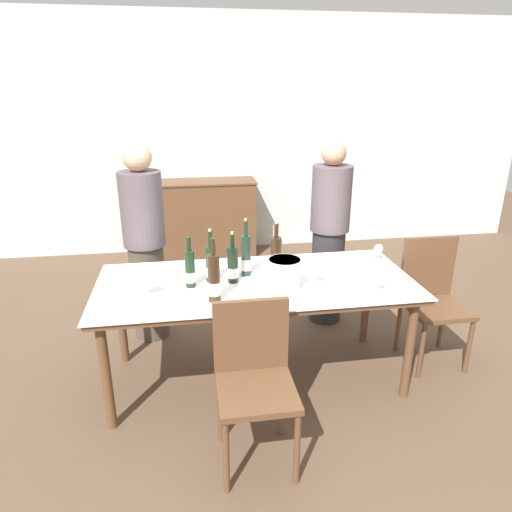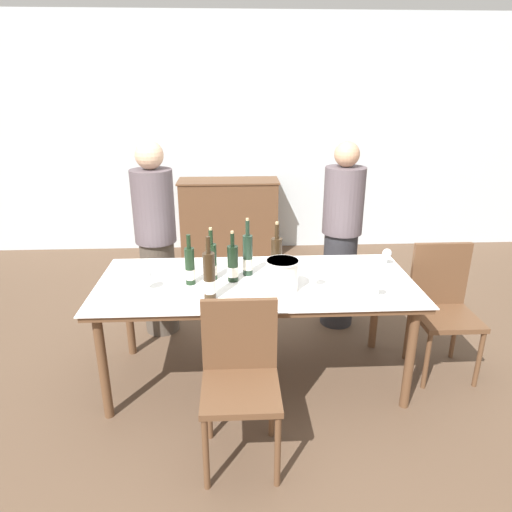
{
  "view_description": "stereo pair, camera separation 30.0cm",
  "coord_description": "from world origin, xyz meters",
  "px_view_note": "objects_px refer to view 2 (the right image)",
  "views": [
    {
      "loc": [
        -0.44,
        -2.78,
        2.0
      ],
      "look_at": [
        0.0,
        0.0,
        0.94
      ],
      "focal_mm": 32.0,
      "sensor_mm": 36.0,
      "label": 1
    },
    {
      "loc": [
        -0.14,
        -2.81,
        2.0
      ],
      "look_at": [
        0.0,
        0.0,
        0.94
      ],
      "focal_mm": 32.0,
      "sensor_mm": 36.0,
      "label": 2
    }
  ],
  "objects_px": {
    "wine_bottle_3": "(248,256)",
    "wine_glass_1": "(379,283)",
    "wine_bottle_4": "(212,262)",
    "ice_bucket": "(282,275)",
    "person_guest_left": "(341,238)",
    "dining_table": "(256,290)",
    "wine_glass_3": "(387,254)",
    "wine_bottle_1": "(190,267)",
    "wine_glass_2": "(145,275)",
    "wine_bottle_0": "(233,264)",
    "wine_glass_0": "(316,273)",
    "chair_near_front": "(240,371)",
    "chair_right_end": "(442,301)",
    "person_host": "(156,241)",
    "wine_bottle_5": "(209,277)",
    "sideboard_cabinet": "(229,217)",
    "wine_bottle_2": "(276,260)"
  },
  "relations": [
    {
      "from": "wine_bottle_1",
      "to": "wine_bottle_5",
      "type": "xyz_separation_m",
      "value": [
        0.14,
        -0.23,
        0.02
      ]
    },
    {
      "from": "wine_glass_0",
      "to": "person_host",
      "type": "bearing_deg",
      "value": 143.49
    },
    {
      "from": "wine_bottle_4",
      "to": "wine_glass_3",
      "type": "height_order",
      "value": "wine_bottle_4"
    },
    {
      "from": "wine_bottle_4",
      "to": "person_guest_left",
      "type": "relative_size",
      "value": 0.23
    },
    {
      "from": "sideboard_cabinet",
      "to": "wine_glass_0",
      "type": "height_order",
      "value": "sideboard_cabinet"
    },
    {
      "from": "wine_glass_2",
      "to": "chair_right_end",
      "type": "relative_size",
      "value": 0.16
    },
    {
      "from": "wine_bottle_5",
      "to": "wine_glass_1",
      "type": "relative_size",
      "value": 2.92
    },
    {
      "from": "wine_bottle_3",
      "to": "wine_glass_1",
      "type": "bearing_deg",
      "value": -27.24
    },
    {
      "from": "wine_bottle_5",
      "to": "wine_bottle_0",
      "type": "bearing_deg",
      "value": 62.17
    },
    {
      "from": "wine_bottle_3",
      "to": "chair_near_front",
      "type": "height_order",
      "value": "wine_bottle_3"
    },
    {
      "from": "ice_bucket",
      "to": "wine_bottle_1",
      "type": "bearing_deg",
      "value": 167.36
    },
    {
      "from": "wine_glass_2",
      "to": "wine_bottle_1",
      "type": "bearing_deg",
      "value": 18.25
    },
    {
      "from": "wine_bottle_4",
      "to": "wine_glass_1",
      "type": "bearing_deg",
      "value": -18.14
    },
    {
      "from": "person_guest_left",
      "to": "chair_near_front",
      "type": "bearing_deg",
      "value": -120.61
    },
    {
      "from": "wine_bottle_2",
      "to": "person_host",
      "type": "bearing_deg",
      "value": 141.49
    },
    {
      "from": "wine_glass_2",
      "to": "wine_glass_0",
      "type": "bearing_deg",
      "value": -0.12
    },
    {
      "from": "wine_bottle_0",
      "to": "wine_glass_3",
      "type": "xyz_separation_m",
      "value": [
        1.12,
        0.23,
        -0.03
      ]
    },
    {
      "from": "person_guest_left",
      "to": "wine_glass_3",
      "type": "bearing_deg",
      "value": -69.04
    },
    {
      "from": "sideboard_cabinet",
      "to": "wine_bottle_5",
      "type": "height_order",
      "value": "wine_bottle_5"
    },
    {
      "from": "chair_near_front",
      "to": "person_guest_left",
      "type": "relative_size",
      "value": 0.58
    },
    {
      "from": "dining_table",
      "to": "wine_glass_3",
      "type": "xyz_separation_m",
      "value": [
        0.97,
        0.24,
        0.15
      ]
    },
    {
      "from": "wine_glass_2",
      "to": "person_guest_left",
      "type": "bearing_deg",
      "value": 31.54
    },
    {
      "from": "wine_bottle_1",
      "to": "wine_glass_2",
      "type": "xyz_separation_m",
      "value": [
        -0.28,
        -0.09,
        -0.01
      ]
    },
    {
      "from": "dining_table",
      "to": "sideboard_cabinet",
      "type": "bearing_deg",
      "value": 94.31
    },
    {
      "from": "wine_bottle_3",
      "to": "wine_glass_2",
      "type": "xyz_separation_m",
      "value": [
        -0.66,
        -0.23,
        -0.03
      ]
    },
    {
      "from": "wine_glass_3",
      "to": "sideboard_cabinet",
      "type": "bearing_deg",
      "value": 115.83
    },
    {
      "from": "wine_bottle_3",
      "to": "wine_bottle_4",
      "type": "relative_size",
      "value": 1.11
    },
    {
      "from": "dining_table",
      "to": "wine_bottle_4",
      "type": "bearing_deg",
      "value": 170.54
    },
    {
      "from": "wine_glass_1",
      "to": "person_host",
      "type": "height_order",
      "value": "person_host"
    },
    {
      "from": "wine_bottle_4",
      "to": "person_host",
      "type": "relative_size",
      "value": 0.23
    },
    {
      "from": "person_host",
      "to": "person_guest_left",
      "type": "bearing_deg",
      "value": 1.7
    },
    {
      "from": "sideboard_cabinet",
      "to": "wine_bottle_4",
      "type": "relative_size",
      "value": 3.32
    },
    {
      "from": "sideboard_cabinet",
      "to": "wine_bottle_1",
      "type": "xyz_separation_m",
      "value": [
        -0.23,
        -2.68,
        0.42
      ]
    },
    {
      "from": "ice_bucket",
      "to": "person_guest_left",
      "type": "bearing_deg",
      "value": 57.59
    },
    {
      "from": "wine_glass_1",
      "to": "person_host",
      "type": "relative_size",
      "value": 0.09
    },
    {
      "from": "wine_bottle_4",
      "to": "wine_glass_1",
      "type": "relative_size",
      "value": 2.65
    },
    {
      "from": "wine_bottle_1",
      "to": "wine_bottle_2",
      "type": "xyz_separation_m",
      "value": [
        0.57,
        0.04,
        0.02
      ]
    },
    {
      "from": "dining_table",
      "to": "chair_near_front",
      "type": "height_order",
      "value": "chair_near_front"
    },
    {
      "from": "wine_glass_1",
      "to": "wine_glass_3",
      "type": "height_order",
      "value": "wine_glass_1"
    },
    {
      "from": "ice_bucket",
      "to": "sideboard_cabinet",
      "type": "bearing_deg",
      "value": 97.28
    },
    {
      "from": "wine_bottle_2",
      "to": "wine_bottle_0",
      "type": "bearing_deg",
      "value": -179.85
    },
    {
      "from": "wine_glass_1",
      "to": "chair_near_front",
      "type": "bearing_deg",
      "value": -154.63
    },
    {
      "from": "wine_bottle_5",
      "to": "chair_right_end",
      "type": "distance_m",
      "value": 1.73
    },
    {
      "from": "wine_bottle_1",
      "to": "wine_bottle_2",
      "type": "relative_size",
      "value": 0.84
    },
    {
      "from": "wine_glass_2",
      "to": "wine_glass_3",
      "type": "distance_m",
      "value": 1.71
    },
    {
      "from": "wine_bottle_3",
      "to": "ice_bucket",
      "type": "bearing_deg",
      "value": -52.34
    },
    {
      "from": "wine_bottle_4",
      "to": "wine_bottle_5",
      "type": "bearing_deg",
      "value": -90.11
    },
    {
      "from": "sideboard_cabinet",
      "to": "wine_bottle_3",
      "type": "relative_size",
      "value": 2.99
    },
    {
      "from": "ice_bucket",
      "to": "wine_glass_0",
      "type": "relative_size",
      "value": 1.51
    },
    {
      "from": "wine_bottle_0",
      "to": "wine_bottle_5",
      "type": "height_order",
      "value": "wine_bottle_5"
    }
  ]
}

